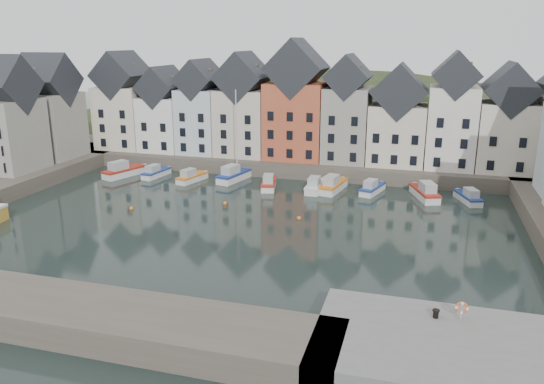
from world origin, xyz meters
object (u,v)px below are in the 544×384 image
at_px(boat_a, 123,171).
at_px(mooring_bollard, 436,313).
at_px(life_ring_post, 462,308).
at_px(boat_d, 234,175).

relative_size(boat_a, mooring_bollard, 12.84).
bearing_deg(life_ring_post, mooring_bollard, -175.73).
bearing_deg(boat_a, mooring_bollard, -19.36).
relative_size(boat_d, mooring_bollard, 23.30).
relative_size(boat_d, life_ring_post, 10.04).
bearing_deg(mooring_bollard, boat_d, 126.80).
relative_size(mooring_bollard, life_ring_post, 0.43).
height_order(boat_a, life_ring_post, life_ring_post).
bearing_deg(boat_d, mooring_bollard, -40.24).
distance_m(boat_d, mooring_bollard, 45.54).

